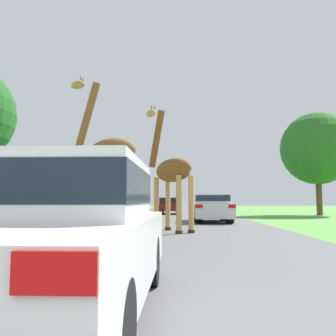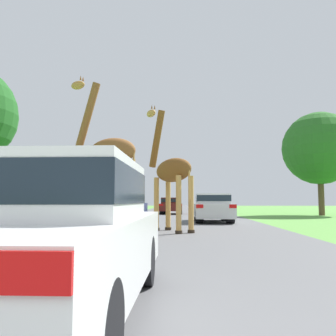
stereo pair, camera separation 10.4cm
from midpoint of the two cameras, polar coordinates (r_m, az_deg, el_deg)
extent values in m
cube|color=#5B5B5E|center=(29.21, 2.03, -7.41)|extent=(8.37, 120.00, 0.00)
cylinder|color=tan|center=(13.12, -1.64, -5.80)|extent=(0.18, 0.18, 1.95)
cylinder|color=#2D2319|center=(13.16, -1.65, -9.81)|extent=(0.24, 0.24, 0.11)
cylinder|color=tan|center=(13.40, 0.24, -5.79)|extent=(0.18, 0.18, 1.95)
cylinder|color=#2D2319|center=(13.44, 0.25, -9.71)|extent=(0.24, 0.24, 0.11)
cylinder|color=tan|center=(11.93, 1.97, -5.85)|extent=(0.18, 0.18, 1.95)
cylinder|color=#2D2319|center=(11.98, 1.98, -10.25)|extent=(0.24, 0.24, 0.11)
cylinder|color=tan|center=(12.24, 3.95, -5.83)|extent=(0.18, 0.18, 1.95)
cylinder|color=#2D2319|center=(12.28, 3.98, -10.12)|extent=(0.24, 0.24, 0.11)
ellipsoid|color=brown|center=(12.71, 1.05, -0.35)|extent=(1.69, 2.00, 0.86)
cylinder|color=brown|center=(13.80, -1.57, 4.69)|extent=(0.76, 0.91, 2.20)
ellipsoid|color=tan|center=(14.41, -2.52, 8.75)|extent=(0.52, 0.59, 0.30)
cylinder|color=tan|center=(11.89, 3.68, -2.59)|extent=(0.06, 0.06, 1.07)
cone|color=brown|center=(14.30, -2.40, 9.81)|extent=(0.07, 0.07, 0.16)
cone|color=brown|center=(14.36, -1.94, 9.74)|extent=(0.07, 0.07, 0.16)
cylinder|color=#B77F3D|center=(11.72, -12.16, -4.55)|extent=(0.18, 0.18, 2.44)
cylinder|color=#2D2319|center=(11.76, -12.28, -10.24)|extent=(0.23, 0.23, 0.11)
cylinder|color=#B77F3D|center=(12.20, -10.43, -4.60)|extent=(0.18, 0.18, 2.44)
cylinder|color=#2D2319|center=(12.24, -10.53, -10.08)|extent=(0.23, 0.23, 0.11)
cylinder|color=#B77F3D|center=(11.01, -7.10, -4.59)|extent=(0.18, 0.18, 2.44)
cylinder|color=#2D2319|center=(11.06, -7.17, -10.65)|extent=(0.23, 0.23, 0.11)
cylinder|color=#B77F3D|center=(11.52, -5.48, -4.63)|extent=(0.18, 0.18, 2.44)
cylinder|color=#2D2319|center=(11.56, -5.53, -10.43)|extent=(0.23, 0.23, 0.11)
ellipsoid|color=brown|center=(11.70, -8.75, 2.60)|extent=(1.89, 1.33, 0.89)
cylinder|color=brown|center=(12.53, -12.50, 8.27)|extent=(0.97, 0.61, 2.23)
ellipsoid|color=#B77F3D|center=(13.12, -14.02, 12.76)|extent=(0.61, 0.44, 0.30)
cylinder|color=#B77F3D|center=(11.18, -5.28, -0.54)|extent=(0.06, 0.06, 1.34)
cone|color=brown|center=(13.04, -13.61, 13.93)|extent=(0.07, 0.07, 0.16)
cone|color=brown|center=(13.14, -13.23, 13.77)|extent=(0.07, 0.07, 0.16)
cube|color=silver|center=(3.68, -17.60, -12.80)|extent=(1.77, 4.22, 0.66)
cube|color=silver|center=(3.65, -17.33, -3.26)|extent=(1.60, 1.90, 0.56)
cube|color=#19232D|center=(3.65, -17.32, -2.82)|extent=(1.61, 1.92, 0.34)
cube|color=red|center=(1.43, -19.28, -15.57)|extent=(0.32, 0.03, 0.16)
cylinder|color=black|center=(5.14, -20.33, -13.67)|extent=(0.35, 0.64, 0.64)
cylinder|color=black|center=(4.79, -3.93, -14.63)|extent=(0.35, 0.64, 0.64)
cylinder|color=black|center=(2.36, -11.65, -24.46)|extent=(0.35, 0.64, 0.64)
cube|color=silver|center=(18.72, 7.34, -6.76)|extent=(1.87, 4.26, 0.70)
cube|color=silver|center=(18.71, 7.32, -4.91)|extent=(1.68, 1.92, 0.51)
cube|color=#19232D|center=(18.71, 7.32, -4.83)|extent=(1.70, 1.94, 0.31)
cube|color=red|center=(16.53, 5.28, -6.13)|extent=(0.34, 0.03, 0.17)
cube|color=red|center=(16.67, 10.57, -6.05)|extent=(0.34, 0.03, 0.17)
cylinder|color=black|center=(19.96, 4.90, -7.57)|extent=(0.37, 0.58, 0.58)
cylinder|color=black|center=(20.07, 9.20, -7.51)|extent=(0.37, 0.58, 0.58)
cylinder|color=black|center=(17.41, 5.23, -7.90)|extent=(0.37, 0.58, 0.58)
cylinder|color=black|center=(17.54, 10.15, -7.82)|extent=(0.37, 0.58, 0.58)
cube|color=#561914|center=(29.74, 0.63, -6.29)|extent=(1.79, 3.95, 0.58)
cube|color=#561914|center=(29.73, 0.63, -5.25)|extent=(1.61, 1.78, 0.49)
cube|color=#19232D|center=(29.73, 0.63, -5.20)|extent=(1.63, 1.79, 0.30)
cube|color=red|center=(27.79, -1.03, -5.93)|extent=(0.32, 0.03, 0.14)
cube|color=red|center=(27.73, 2.01, -5.93)|extent=(0.32, 0.03, 0.14)
cylinder|color=black|center=(30.96, -0.62, -6.69)|extent=(0.36, 0.65, 0.65)
cylinder|color=black|center=(30.91, 2.05, -6.69)|extent=(0.36, 0.65, 0.65)
cylinder|color=black|center=(28.59, -0.89, -6.81)|extent=(0.36, 0.65, 0.65)
cylinder|color=black|center=(28.54, 2.00, -6.81)|extent=(0.36, 0.65, 0.65)
cube|color=navy|center=(22.93, -6.12, -6.45)|extent=(1.87, 4.66, 0.65)
cube|color=navy|center=(22.93, -6.10, -5.05)|extent=(1.68, 2.10, 0.46)
cube|color=#19232D|center=(22.93, -6.10, -4.99)|extent=(1.70, 2.12, 0.28)
cube|color=red|center=(20.77, -9.20, -5.89)|extent=(0.34, 0.03, 0.16)
cube|color=red|center=(20.51, -4.98, -5.95)|extent=(0.34, 0.03, 0.16)
cylinder|color=black|center=(24.44, -7.37, -7.00)|extent=(0.37, 0.68, 0.68)
cylinder|color=black|center=(24.23, -3.86, -7.05)|extent=(0.37, 0.68, 0.68)
cylinder|color=black|center=(21.70, -8.66, -7.21)|extent=(0.37, 0.68, 0.68)
cylinder|color=black|center=(21.46, -4.70, -7.28)|extent=(0.37, 0.68, 0.68)
cylinder|color=brown|center=(29.06, 23.41, -2.82)|extent=(0.43, 0.43, 4.24)
sphere|color=#286623|center=(29.31, 23.20, 2.94)|extent=(5.48, 5.48, 5.48)
camera|label=1|loc=(0.05, -89.77, -0.02)|focal=38.00mm
camera|label=2|loc=(0.05, 90.23, 0.02)|focal=38.00mm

